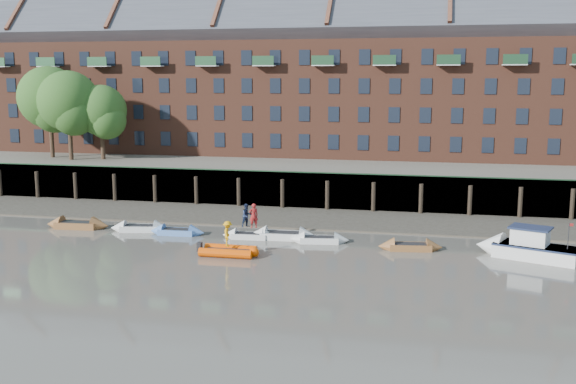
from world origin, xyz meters
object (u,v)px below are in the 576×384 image
(rowboat_0, at_px, (78,225))
(rowboat_1, at_px, (140,228))
(rowboat_5, at_px, (319,240))
(rowboat_6, at_px, (410,247))
(motor_launch, at_px, (519,247))
(rowboat_4, at_px, (283,235))
(person_rower_b, at_px, (247,215))
(person_rower_a, at_px, (254,216))
(rowboat_3, at_px, (249,236))
(rib_tender, at_px, (230,251))
(rowboat_2, at_px, (177,232))
(person_rib_crew, at_px, (228,234))

(rowboat_0, relative_size, rowboat_1, 1.10)
(rowboat_5, bearing_deg, rowboat_6, -14.58)
(motor_launch, bearing_deg, rowboat_4, 15.32)
(rowboat_6, relative_size, person_rower_b, 2.59)
(rowboat_6, bearing_deg, person_rower_a, 167.87)
(rowboat_0, relative_size, rowboat_3, 1.26)
(rowboat_4, distance_m, person_rower_a, 2.55)
(rowboat_1, height_order, rib_tender, rowboat_1)
(rowboat_6, bearing_deg, rowboat_4, 164.94)
(motor_launch, relative_size, person_rower_a, 3.76)
(rowboat_0, height_order, rowboat_3, rowboat_0)
(rowboat_6, distance_m, rib_tender, 12.05)
(rowboat_2, height_order, motor_launch, motor_launch)
(rowboat_2, height_order, rowboat_3, rowboat_2)
(person_rib_crew, bearing_deg, rowboat_6, -85.09)
(rowboat_2, xyz_separation_m, rowboat_3, (5.54, -0.07, -0.01))
(rowboat_0, height_order, person_rower_b, person_rower_b)
(rowboat_4, bearing_deg, rowboat_1, 176.15)
(person_rower_b, bearing_deg, rowboat_4, -43.98)
(rowboat_3, bearing_deg, person_rower_b, 130.82)
(rowboat_3, distance_m, rib_tender, 4.78)
(person_rower_b, bearing_deg, motor_launch, -50.88)
(person_rower_a, relative_size, person_rib_crew, 1.08)
(rowboat_3, distance_m, rowboat_5, 5.13)
(rowboat_3, xyz_separation_m, person_rower_b, (-0.25, 0.26, 1.42))
(rowboat_2, bearing_deg, rowboat_6, -5.22)
(rowboat_5, bearing_deg, rowboat_2, 170.77)
(rib_tender, xyz_separation_m, person_rib_crew, (-0.16, -0.02, 1.16))
(rowboat_3, distance_m, person_rower_b, 1.47)
(rowboat_0, distance_m, person_rower_a, 14.20)
(rowboat_3, relative_size, rowboat_6, 0.91)
(rowboat_0, xyz_separation_m, rib_tender, (13.85, -5.26, 0.03))
(rowboat_2, xyz_separation_m, rowboat_6, (16.97, -0.96, 0.01))
(rowboat_6, xyz_separation_m, person_rower_a, (-11.13, 0.98, 1.44))
(rowboat_1, distance_m, rowboat_4, 11.11)
(rowboat_0, distance_m, rowboat_5, 18.96)
(rowboat_2, bearing_deg, person_rib_crew, -43.94)
(rowboat_0, bearing_deg, rowboat_6, -7.03)
(rowboat_1, height_order, rowboat_3, rowboat_1)
(rowboat_5, height_order, rowboat_6, rowboat_6)
(rowboat_0, relative_size, person_rib_crew, 3.06)
(rowboat_2, relative_size, person_rower_b, 2.44)
(rowboat_6, height_order, motor_launch, motor_launch)
(rowboat_0, height_order, rowboat_5, rowboat_0)
(rowboat_2, distance_m, rowboat_6, 17.00)
(rowboat_3, distance_m, rowboat_6, 11.47)
(rowboat_5, bearing_deg, person_rower_a, 169.03)
(rowboat_3, height_order, motor_launch, motor_launch)
(rowboat_4, distance_m, person_rower_b, 3.00)
(rowboat_6, height_order, person_rower_b, person_rower_b)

